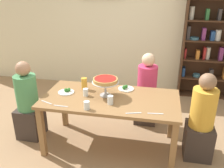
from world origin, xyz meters
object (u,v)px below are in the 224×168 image
(water_glass_clear_spare, at_px, (86,92))
(cutlery_knife_far, at_px, (155,114))
(cutlery_spare_fork, at_px, (102,86))
(diner_head_east, at_px, (201,123))
(cutlery_knife_near, at_px, (46,102))
(cutlery_fork_far, at_px, (61,106))
(water_glass_clear_near, at_px, (110,100))
(diner_head_west, at_px, (28,106))
(dining_table, at_px, (110,104))
(cutlery_fork_near, at_px, (134,113))
(water_glass_clear_far, at_px, (87,105))
(salad_plate_far_diner, at_px, (67,91))
(deep_dish_pizza_stand, at_px, (105,81))
(bookshelf, at_px, (214,39))
(beer_glass_amber_tall, at_px, (84,84))
(salad_plate_near_diner, at_px, (126,88))
(diner_far_right, at_px, (146,94))

(water_glass_clear_spare, distance_m, cutlery_knife_far, 0.96)
(cutlery_spare_fork, bearing_deg, diner_head_east, 159.65)
(cutlery_knife_near, relative_size, cutlery_fork_far, 1.00)
(water_glass_clear_near, bearing_deg, diner_head_east, 9.75)
(water_glass_clear_near, distance_m, cutlery_knife_near, 0.80)
(diner_head_west, bearing_deg, dining_table, -0.39)
(water_glass_clear_spare, bearing_deg, cutlery_fork_near, -26.77)
(cutlery_spare_fork, bearing_deg, water_glass_clear_far, 82.77)
(cutlery_knife_far, bearing_deg, salad_plate_far_diner, 157.70)
(deep_dish_pizza_stand, relative_size, water_glass_clear_far, 3.45)
(deep_dish_pizza_stand, distance_m, water_glass_clear_spare, 0.30)
(diner_head_east, height_order, cutlery_fork_near, diner_head_east)
(salad_plate_far_diner, height_order, water_glass_clear_spare, water_glass_clear_spare)
(deep_dish_pizza_stand, relative_size, cutlery_fork_far, 1.94)
(bookshelf, distance_m, water_glass_clear_near, 2.68)
(deep_dish_pizza_stand, relative_size, cutlery_knife_near, 1.94)
(dining_table, distance_m, cutlery_knife_near, 0.81)
(beer_glass_amber_tall, bearing_deg, diner_head_west, -166.83)
(salad_plate_near_diner, bearing_deg, water_glass_clear_far, -118.92)
(deep_dish_pizza_stand, relative_size, cutlery_fork_near, 1.94)
(salad_plate_far_diner, distance_m, water_glass_clear_far, 0.56)
(diner_head_east, relative_size, diner_far_right, 1.00)
(water_glass_clear_spare, bearing_deg, cutlery_fork_far, -121.31)
(dining_table, relative_size, water_glass_clear_far, 17.34)
(cutlery_fork_near, relative_size, cutlery_knife_near, 1.00)
(dining_table, distance_m, cutlery_spare_fork, 0.41)
(diner_far_right, height_order, water_glass_clear_spare, diner_far_right)
(diner_head_west, relative_size, salad_plate_far_diner, 5.33)
(beer_glass_amber_tall, relative_size, water_glass_clear_spare, 1.68)
(water_glass_clear_spare, bearing_deg, diner_far_right, 45.32)
(dining_table, bearing_deg, cutlery_knife_far, -27.51)
(diner_head_east, distance_m, cutlery_knife_far, 0.70)
(diner_head_west, height_order, cutlery_fork_far, diner_head_west)
(diner_head_east, distance_m, diner_far_right, 1.04)
(diner_far_right, xyz_separation_m, cutlery_knife_near, (-1.17, -1.04, 0.25))
(deep_dish_pizza_stand, height_order, salad_plate_far_diner, deep_dish_pizza_stand)
(water_glass_clear_near, xyz_separation_m, cutlery_fork_near, (0.30, -0.17, -0.05))
(diner_head_east, relative_size, salad_plate_near_diner, 5.28)
(beer_glass_amber_tall, xyz_separation_m, cutlery_spare_fork, (0.21, 0.16, -0.08))
(cutlery_knife_far, bearing_deg, diner_head_west, 163.57)
(dining_table, distance_m, beer_glass_amber_tall, 0.48)
(diner_far_right, distance_m, water_glass_clear_far, 1.31)
(water_glass_clear_far, xyz_separation_m, water_glass_clear_spare, (-0.12, 0.35, -0.00))
(dining_table, relative_size, water_glass_clear_spare, 17.70)
(diner_head_west, distance_m, cutlery_knife_far, 1.82)
(cutlery_fork_near, xyz_separation_m, cutlery_fork_far, (-0.88, -0.00, 0.00))
(salad_plate_near_diner, distance_m, water_glass_clear_far, 0.75)
(deep_dish_pizza_stand, xyz_separation_m, beer_glass_amber_tall, (-0.33, 0.14, -0.12))
(diner_head_west, height_order, water_glass_clear_spare, diner_head_west)
(salad_plate_far_diner, distance_m, cutlery_spare_fork, 0.52)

